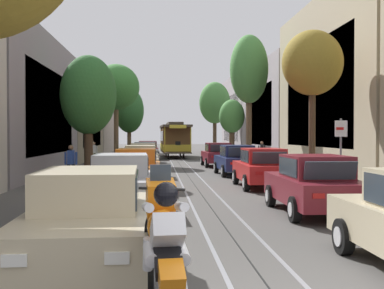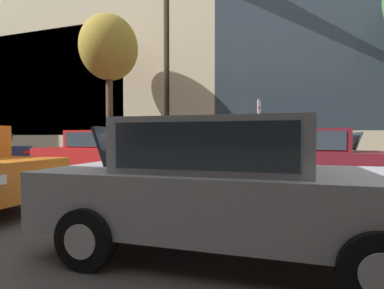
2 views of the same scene
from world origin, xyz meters
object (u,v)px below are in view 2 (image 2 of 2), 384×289
(parked_car_maroon_second_right, at_px, (301,157))
(street_sign_post, at_px, (259,129))
(parked_car_red_mid_right, at_px, (100,153))
(fire_hydrant, at_px, (338,168))
(parked_car_silver_second_left, at_px, (225,185))
(street_tree_kerb_right_second, at_px, (109,49))

(parked_car_maroon_second_right, xyz_separation_m, street_sign_post, (1.22, 1.28, 0.83))
(parked_car_red_mid_right, distance_m, fire_hydrant, 7.69)
(parked_car_silver_second_left, bearing_deg, parked_car_maroon_second_right, -10.49)
(parked_car_silver_second_left, relative_size, street_sign_post, 1.69)
(parked_car_silver_second_left, relative_size, parked_car_maroon_second_right, 1.01)
(parked_car_red_mid_right, distance_m, street_tree_kerb_right_second, 5.15)
(parked_car_red_mid_right, relative_size, fire_hydrant, 5.21)
(fire_hydrant, relative_size, street_sign_post, 0.32)
(parked_car_silver_second_left, bearing_deg, street_sign_post, 2.76)
(street_tree_kerb_right_second, height_order, street_sign_post, street_tree_kerb_right_second)
(fire_hydrant, bearing_deg, parked_car_maroon_second_right, 139.35)
(street_sign_post, bearing_deg, parked_car_silver_second_left, -177.24)
(street_tree_kerb_right_second, relative_size, street_sign_post, 2.54)
(parked_car_maroon_second_right, height_order, fire_hydrant, parked_car_maroon_second_right)
(parked_car_maroon_second_right, height_order, street_tree_kerb_right_second, street_tree_kerb_right_second)
(parked_car_silver_second_left, distance_m, fire_hydrant, 6.83)
(parked_car_red_mid_right, xyz_separation_m, street_tree_kerb_right_second, (2.43, 1.28, 4.36))
(parked_car_silver_second_left, height_order, street_tree_kerb_right_second, street_tree_kerb_right_second)
(parked_car_silver_second_left, bearing_deg, street_tree_kerb_right_second, 41.56)
(parked_car_red_mid_right, bearing_deg, street_sign_post, -76.73)
(parked_car_silver_second_left, relative_size, street_tree_kerb_right_second, 0.67)
(parked_car_silver_second_left, xyz_separation_m, street_sign_post, (6.46, 0.31, 0.83))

